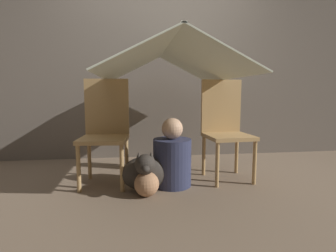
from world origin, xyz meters
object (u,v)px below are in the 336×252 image
chair_right (225,126)px  person_front (172,158)px  dog (145,172)px  chair_left (105,128)px

chair_right → person_front: chair_right is taller
chair_right → dog: chair_right is taller
person_front → dog: (-0.26, -0.12, -0.08)m
chair_left → chair_right: 1.18m
person_front → dog: bearing=-154.5°
chair_right → dog: (-0.82, -0.31, -0.35)m
chair_right → dog: 0.95m
chair_left → dog: size_ratio=2.46×
chair_right → dog: size_ratio=2.46×
chair_left → dog: 0.59m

